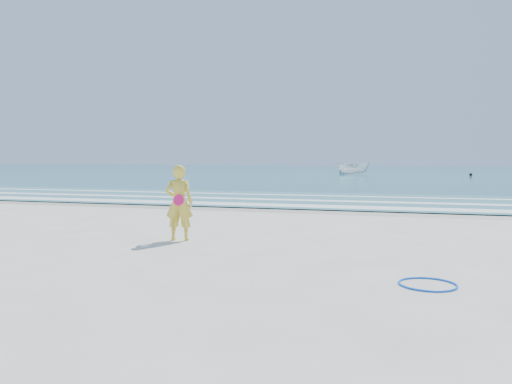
% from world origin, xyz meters
% --- Properties ---
extents(ground, '(400.00, 400.00, 0.00)m').
position_xyz_m(ground, '(0.00, 0.00, 0.00)').
color(ground, silver).
rests_on(ground, ground).
extents(wet_sand, '(400.00, 2.40, 0.00)m').
position_xyz_m(wet_sand, '(0.00, 9.00, 0.00)').
color(wet_sand, '#B2A893').
rests_on(wet_sand, ground).
extents(ocean, '(400.00, 190.00, 0.04)m').
position_xyz_m(ocean, '(0.00, 105.00, 0.02)').
color(ocean, '#19727F').
rests_on(ocean, ground).
extents(shallow, '(400.00, 10.00, 0.01)m').
position_xyz_m(shallow, '(0.00, 14.00, 0.04)').
color(shallow, '#59B7AD').
rests_on(shallow, ocean).
extents(foam_near, '(400.00, 1.40, 0.01)m').
position_xyz_m(foam_near, '(0.00, 10.30, 0.05)').
color(foam_near, white).
rests_on(foam_near, shallow).
extents(foam_mid, '(400.00, 0.90, 0.01)m').
position_xyz_m(foam_mid, '(0.00, 13.20, 0.05)').
color(foam_mid, white).
rests_on(foam_mid, shallow).
extents(foam_far, '(400.00, 0.60, 0.01)m').
position_xyz_m(foam_far, '(0.00, 16.50, 0.05)').
color(foam_far, white).
rests_on(foam_far, shallow).
extents(hoop, '(1.06, 1.06, 0.03)m').
position_xyz_m(hoop, '(5.06, -1.83, 0.02)').
color(hoop, blue).
rests_on(hoop, ground).
extents(boat, '(4.87, 2.99, 1.76)m').
position_xyz_m(boat, '(-3.11, 60.55, 0.92)').
color(boat, white).
rests_on(boat, ocean).
extents(buoy, '(0.39, 0.39, 0.39)m').
position_xyz_m(buoy, '(11.57, 56.28, 0.23)').
color(buoy, black).
rests_on(buoy, ocean).
extents(woman, '(0.74, 0.57, 1.82)m').
position_xyz_m(woman, '(-0.52, 0.96, 0.91)').
color(woman, yellow).
rests_on(woman, ground).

